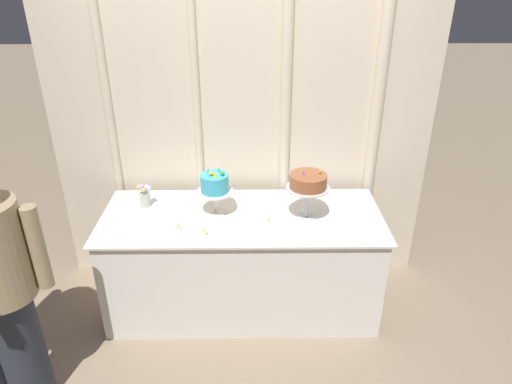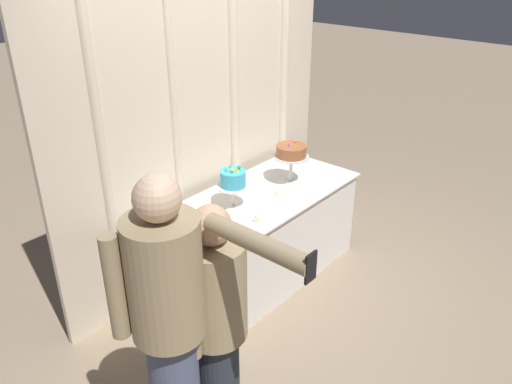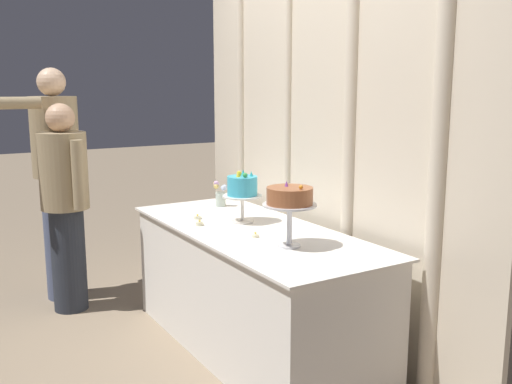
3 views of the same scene
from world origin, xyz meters
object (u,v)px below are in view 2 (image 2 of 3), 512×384
at_px(cake_display_nearleft, 233,181).
at_px(guest_man_pink_jacket, 215,323).
at_px(tealight_near_right, 276,194).
at_px(tealight_far_left, 233,226).
at_px(cake_table, 253,241).
at_px(guest_girl_blue_dress, 171,328).
at_px(tealight_near_left, 256,220).
at_px(cake_display_nearright, 291,153).
at_px(flower_vase, 172,218).

relative_size(cake_display_nearleft, guest_man_pink_jacket, 0.22).
bearing_deg(tealight_near_right, cake_display_nearleft, 161.18).
bearing_deg(cake_display_nearleft, tealight_far_left, -138.62).
bearing_deg(cake_table, guest_girl_blue_dress, -152.17).
height_order(tealight_near_right, guest_girl_blue_dress, guest_girl_blue_dress).
bearing_deg(tealight_near_left, guest_girl_blue_dress, -156.16).
bearing_deg(tealight_near_right, cake_display_nearright, 11.85).
bearing_deg(flower_vase, guest_girl_blue_dress, -131.30).
bearing_deg(guest_man_pink_jacket, tealight_far_left, 37.80).
distance_m(flower_vase, tealight_far_left, 0.42).
xyz_separation_m(flower_vase, tealight_near_right, (0.86, -0.23, -0.07)).
height_order(cake_table, tealight_near_left, tealight_near_left).
bearing_deg(tealight_near_right, guest_man_pink_jacket, -153.02).
bearing_deg(cake_display_nearleft, cake_table, -11.02).
relative_size(cake_display_nearleft, tealight_near_right, 8.00).
xyz_separation_m(tealight_near_left, tealight_near_right, (0.42, 0.15, -0.00)).
relative_size(tealight_far_left, guest_man_pink_jacket, 0.03).
distance_m(tealight_near_left, guest_girl_blue_dress, 1.40).
height_order(tealight_far_left, tealight_near_left, tealight_near_left).
relative_size(tealight_far_left, guest_girl_blue_dress, 0.03).
height_order(tealight_far_left, tealight_near_right, same).
bearing_deg(cake_table, cake_display_nearleft, 168.98).
height_order(cake_display_nearleft, tealight_near_right, cake_display_nearleft).
bearing_deg(cake_display_nearleft, tealight_near_left, -102.12).
distance_m(cake_display_nearleft, cake_display_nearright, 0.62).
bearing_deg(tealight_near_right, flower_vase, 164.94).
bearing_deg(guest_girl_blue_dress, cake_table, 27.83).
bearing_deg(tealight_near_right, tealight_near_left, -160.44).
height_order(flower_vase, guest_man_pink_jacket, guest_man_pink_jacket).
height_order(cake_table, cake_display_nearright, cake_display_nearright).
height_order(tealight_near_left, guest_girl_blue_dress, guest_girl_blue_dress).
relative_size(tealight_near_left, tealight_near_right, 1.18).
xyz_separation_m(tealight_near_left, guest_girl_blue_dress, (-1.27, -0.56, 0.19)).
height_order(guest_girl_blue_dress, guest_man_pink_jacket, guest_girl_blue_dress).
bearing_deg(cake_display_nearright, tealight_far_left, -171.01).
relative_size(tealight_near_right, guest_girl_blue_dress, 0.02).
height_order(flower_vase, tealight_far_left, flower_vase).
relative_size(tealight_far_left, tealight_near_left, 1.05).
height_order(tealight_far_left, guest_girl_blue_dress, guest_girl_blue_dress).
relative_size(flower_vase, tealight_near_left, 3.81).
distance_m(guest_girl_blue_dress, guest_man_pink_jacket, 0.32).
xyz_separation_m(tealight_near_right, guest_girl_blue_dress, (-1.69, -0.71, 0.19)).
distance_m(cake_display_nearright, flower_vase, 1.15).
height_order(cake_display_nearright, guest_girl_blue_dress, guest_girl_blue_dress).
distance_m(cake_table, guest_man_pink_jacket, 1.53).
bearing_deg(tealight_far_left, guest_girl_blue_dress, -150.20).
xyz_separation_m(cake_table, guest_girl_blue_dress, (-1.51, -0.80, 0.58)).
relative_size(cake_display_nearleft, flower_vase, 1.78).
relative_size(cake_display_nearleft, tealight_far_left, 6.45).
bearing_deg(guest_girl_blue_dress, cake_display_nearleft, 32.04).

